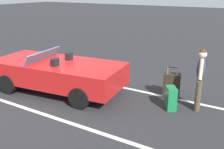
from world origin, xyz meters
TOP-DOWN VIEW (x-y plane):
  - ground_plane at (0.00, 0.00)m, footprint 80.00×80.00m
  - lot_line_near at (0.00, -1.27)m, footprint 18.00×0.12m
  - lot_line_mid at (0.00, 1.43)m, footprint 18.00×0.12m
  - convertible_car at (0.21, 0.02)m, footprint 4.31×2.22m
  - suitcase_large_black at (-3.22, -1.30)m, footprint 0.53×0.39m
  - suitcase_medium_bright at (-3.45, -0.55)m, footprint 0.42×0.47m
  - traveler_person at (-4.07, -0.90)m, footprint 0.28×0.61m

SIDE VIEW (x-z plane):
  - ground_plane at x=0.00m, z-range 0.00..0.00m
  - lot_line_near at x=0.00m, z-range 0.00..0.00m
  - lot_line_mid at x=0.00m, z-range 0.00..0.00m
  - suitcase_medium_bright at x=-3.45m, z-range 0.00..0.62m
  - suitcase_large_black at x=-3.22m, z-range -0.11..0.85m
  - convertible_car at x=0.21m, z-range -0.03..1.21m
  - traveler_person at x=-4.07m, z-range 0.10..1.76m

